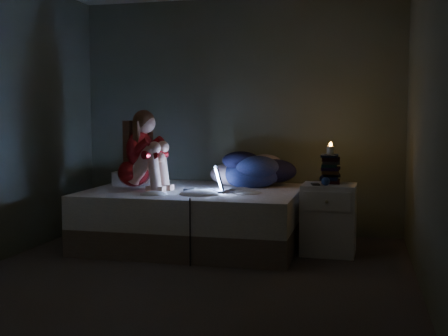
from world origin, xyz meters
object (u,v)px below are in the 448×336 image
(bed, at_px, (194,217))
(nightstand, at_px, (329,219))
(woman, at_px, (134,150))
(phone, at_px, (316,184))
(laptop, at_px, (203,179))
(candle, at_px, (331,149))

(bed, distance_m, nightstand, 1.34)
(nightstand, bearing_deg, woman, -175.48)
(phone, bearing_deg, nightstand, 22.14)
(laptop, relative_size, phone, 2.67)
(phone, bearing_deg, laptop, 168.55)
(bed, relative_size, phone, 14.80)
(bed, relative_size, woman, 2.60)
(laptop, xyz_separation_m, phone, (1.07, 0.06, -0.03))
(candle, bearing_deg, phone, -126.26)
(woman, xyz_separation_m, candle, (1.93, 0.17, 0.02))
(woman, distance_m, nightstand, 2.03)
(candle, relative_size, phone, 0.57)
(bed, bearing_deg, phone, -6.28)
(bed, height_order, woman, woman)
(bed, bearing_deg, candle, 1.41)
(woman, xyz_separation_m, nightstand, (1.92, 0.09, -0.64))
(laptop, distance_m, phone, 1.08)
(laptop, height_order, phone, laptop)
(bed, xyz_separation_m, nightstand, (1.34, -0.05, 0.05))
(bed, height_order, laptop, laptop)
(nightstand, bearing_deg, candle, 88.90)
(woman, bearing_deg, phone, 12.51)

